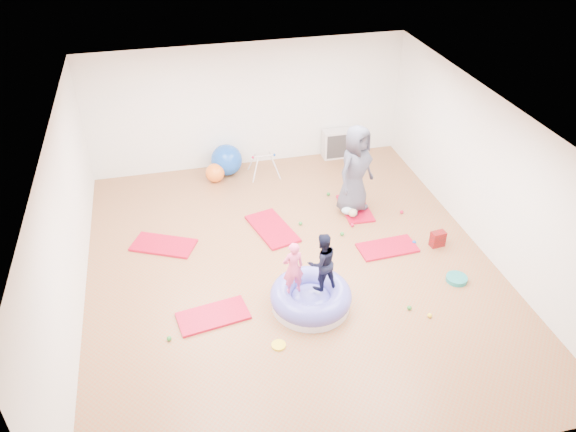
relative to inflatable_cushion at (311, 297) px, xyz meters
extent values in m
cube|color=#9E5632|center=(-0.06, 0.99, -0.16)|extent=(7.00, 8.00, 0.01)
cube|color=white|center=(-0.06, 0.99, 2.64)|extent=(7.00, 8.00, 0.01)
cube|color=white|center=(-0.06, 4.99, 1.24)|extent=(7.00, 0.01, 2.80)
cube|color=white|center=(-0.06, -3.01, 1.24)|extent=(7.00, 0.01, 2.80)
cube|color=white|center=(-3.56, 0.99, 1.24)|extent=(0.01, 8.00, 2.80)
cube|color=white|center=(3.44, 0.99, 1.24)|extent=(0.01, 8.00, 2.80)
cube|color=red|center=(-1.57, 0.10, -0.14)|extent=(1.17, 0.71, 0.05)
cube|color=red|center=(-2.22, 2.17, -0.14)|extent=(1.28, 1.02, 0.05)
cube|color=red|center=(-0.15, 2.20, -0.14)|extent=(0.90, 1.34, 0.05)
cube|color=red|center=(1.78, 1.11, -0.14)|extent=(1.09, 0.58, 0.04)
cube|color=red|center=(1.64, 2.51, -0.14)|extent=(0.58, 1.08, 0.04)
cylinder|color=silver|center=(0.00, 0.00, -0.09)|extent=(1.27, 1.27, 0.14)
torus|color=#5756BE|center=(0.00, 0.00, 0.04)|extent=(1.31, 1.31, 0.35)
ellipsoid|color=#5756BE|center=(0.00, 0.00, -0.04)|extent=(0.70, 0.70, 0.31)
imported|color=#F7558E|center=(-0.29, 0.03, 0.69)|extent=(0.37, 0.27, 0.94)
imported|color=black|center=(0.17, 0.03, 0.72)|extent=(0.56, 0.47, 1.01)
imported|color=#424353|center=(1.57, 2.48, 0.79)|extent=(1.06, 0.96, 1.81)
ellipsoid|color=#C0E1F4|center=(1.46, 2.32, -0.02)|extent=(0.35, 0.23, 0.20)
sphere|color=tan|center=(1.46, 2.15, 0.01)|extent=(0.16, 0.16, 0.16)
sphere|color=#1449B3|center=(1.69, 2.80, -0.12)|extent=(0.07, 0.07, 0.07)
sphere|color=#C40D37|center=(1.38, 1.93, -0.12)|extent=(0.07, 0.07, 0.07)
sphere|color=#1449B3|center=(2.31, 1.13, -0.12)|extent=(0.07, 0.07, 0.07)
sphere|color=#2B822F|center=(1.27, 3.14, -0.12)|extent=(0.07, 0.07, 0.07)
sphere|color=#C40D37|center=(2.50, 2.14, -0.12)|extent=(0.07, 0.07, 0.07)
sphere|color=#2B822F|center=(1.10, 1.70, -0.12)|extent=(0.07, 0.07, 0.07)
sphere|color=#2B822F|center=(0.42, 2.23, -0.12)|extent=(0.07, 0.07, 0.07)
sphere|color=#2B822F|center=(1.51, -0.48, -0.12)|extent=(0.07, 0.07, 0.07)
sphere|color=yellow|center=(1.75, -0.71, -0.12)|extent=(0.07, 0.07, 0.07)
sphere|color=#2B822F|center=(-2.27, -0.24, -0.12)|extent=(0.07, 0.07, 0.07)
sphere|color=#1449B3|center=(-0.66, 4.58, 0.19)|extent=(0.69, 0.69, 0.69)
sphere|color=orange|center=(-0.97, 4.31, 0.05)|extent=(0.42, 0.42, 0.42)
cylinder|color=silver|center=(-0.11, 4.09, 0.10)|extent=(0.19, 0.19, 0.50)
cylinder|color=silver|center=(-0.11, 4.52, 0.10)|extent=(0.19, 0.19, 0.50)
cylinder|color=silver|center=(0.36, 4.09, 0.10)|extent=(0.19, 0.19, 0.50)
cylinder|color=silver|center=(0.36, 4.52, 0.10)|extent=(0.19, 0.19, 0.50)
cylinder|color=silver|center=(0.12, 4.31, 0.32)|extent=(0.48, 0.03, 0.03)
sphere|color=#C40D37|center=(-0.12, 4.31, 0.32)|extent=(0.06, 0.06, 0.06)
sphere|color=#1449B3|center=(0.37, 4.31, 0.32)|extent=(0.06, 0.06, 0.06)
cube|color=silver|center=(1.97, 4.79, 0.17)|extent=(0.67, 0.32, 0.67)
cube|color=#353333|center=(1.97, 4.63, 0.17)|extent=(0.57, 0.02, 0.57)
cube|color=silver|center=(1.97, 4.74, 0.17)|extent=(0.02, 0.23, 0.59)
cube|color=silver|center=(1.97, 4.74, 0.17)|extent=(0.59, 0.23, 0.02)
cylinder|color=#1E7D7A|center=(2.58, -0.01, -0.12)|extent=(0.36, 0.36, 0.08)
cube|color=#AF0307|center=(2.70, 0.99, -0.01)|extent=(0.28, 0.19, 0.30)
cylinder|color=yellow|center=(-0.70, -0.74, -0.14)|extent=(0.22, 0.22, 0.03)
camera|label=1|loc=(-1.95, -6.44, 6.10)|focal=35.00mm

